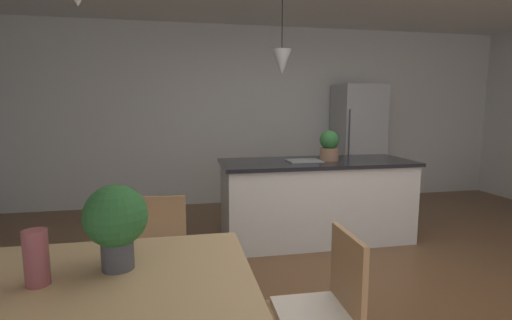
% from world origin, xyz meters
% --- Properties ---
extents(ground_plane, '(10.00, 8.40, 0.04)m').
position_xyz_m(ground_plane, '(0.00, 0.00, -0.02)').
color(ground_plane, brown).
extents(wall_back_kitchen, '(10.00, 0.12, 2.70)m').
position_xyz_m(wall_back_kitchen, '(0.00, 3.26, 1.35)').
color(wall_back_kitchen, silver).
rests_on(wall_back_kitchen, ground_plane).
extents(dining_table, '(1.77, 0.98, 0.75)m').
position_xyz_m(dining_table, '(-1.83, -0.89, 0.68)').
color(dining_table, tan).
rests_on(dining_table, ground_plane).
extents(chair_far_right, '(0.43, 0.43, 0.87)m').
position_xyz_m(chair_far_right, '(-1.43, -0.03, 0.47)').
color(chair_far_right, '#A87F56').
rests_on(chair_far_right, ground_plane).
extents(chair_kitchen_end, '(0.41, 0.41, 0.87)m').
position_xyz_m(chair_kitchen_end, '(-0.57, -0.90, 0.47)').
color(chair_kitchen_end, '#A87F56').
rests_on(chair_kitchen_end, ground_plane).
extents(kitchen_island, '(2.12, 0.83, 0.91)m').
position_xyz_m(kitchen_island, '(0.22, 1.35, 0.46)').
color(kitchen_island, silver).
rests_on(kitchen_island, ground_plane).
extents(refrigerator, '(0.67, 0.67, 1.82)m').
position_xyz_m(refrigerator, '(1.44, 2.86, 0.91)').
color(refrigerator, '#B2B5B7').
rests_on(refrigerator, ground_plane).
extents(pendant_over_island_main, '(0.20, 0.20, 0.88)m').
position_xyz_m(pendant_over_island_main, '(-0.19, 1.35, 1.95)').
color(pendant_over_island_main, black).
extents(potted_plant_on_island, '(0.21, 0.21, 0.33)m').
position_xyz_m(potted_plant_on_island, '(0.36, 1.35, 1.07)').
color(potted_plant_on_island, '#8C664C').
rests_on(potted_plant_on_island, kitchen_island).
extents(potted_plant_on_table, '(0.29, 0.29, 0.40)m').
position_xyz_m(potted_plant_on_table, '(-1.55, -0.81, 0.98)').
color(potted_plant_on_table, '#4C4C51').
rests_on(potted_plant_on_table, dining_table).
extents(vase_on_dining_table, '(0.10, 0.10, 0.24)m').
position_xyz_m(vase_on_dining_table, '(-1.85, -0.91, 0.86)').
color(vase_on_dining_table, '#994C51').
rests_on(vase_on_dining_table, dining_table).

